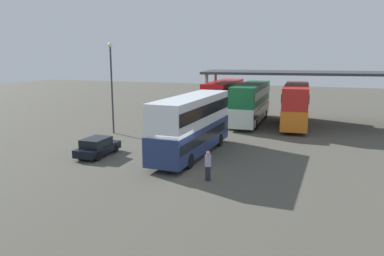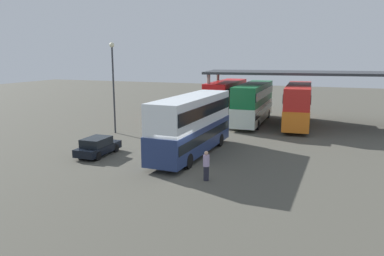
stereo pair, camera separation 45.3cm
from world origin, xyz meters
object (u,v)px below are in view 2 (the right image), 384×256
lamppost_tall (113,77)px  double_decker_main (192,123)px  double_decker_mid_row (253,102)px  double_decker_far_right (298,104)px  parked_hatchback (98,146)px  double_decker_near_canopy (226,98)px  pedestrian_waiting (206,166)px

lamppost_tall → double_decker_main: bearing=-26.1°
double_decker_mid_row → double_decker_far_right: 4.68m
double_decker_mid_row → lamppost_tall: lamppost_tall is taller
parked_hatchback → double_decker_near_canopy: size_ratio=0.37×
double_decker_near_canopy → lamppost_tall: size_ratio=1.25×
parked_hatchback → double_decker_near_canopy: (4.50, 18.78, 1.69)m
double_decker_near_canopy → double_decker_mid_row: size_ratio=0.90×
lamppost_tall → double_decker_mid_row: bearing=41.4°
lamppost_tall → pedestrian_waiting: size_ratio=4.68×
double_decker_mid_row → lamppost_tall: 15.12m
double_decker_main → double_decker_mid_row: double_decker_main is taller
parked_hatchback → double_decker_far_right: bearing=-37.5°
double_decker_main → double_decker_near_canopy: size_ratio=1.01×
double_decker_main → pedestrian_waiting: 6.04m
pedestrian_waiting → double_decker_near_canopy: bearing=39.6°
double_decker_near_canopy → double_decker_mid_row: (3.47, -1.60, -0.03)m
double_decker_mid_row → lamppost_tall: (-11.13, -9.82, 2.89)m
double_decker_main → pedestrian_waiting: bearing=-149.4°
parked_hatchback → pedestrian_waiting: bearing=-105.7°
double_decker_mid_row → double_decker_near_canopy: bearing=64.3°
double_decker_main → double_decker_mid_row: (1.58, 14.50, -0.04)m
double_decker_main → double_decker_far_right: 15.66m
parked_hatchback → double_decker_mid_row: bearing=-25.7°
double_decker_mid_row → pedestrian_waiting: bearing=-177.3°
parked_hatchback → double_decker_far_right: (12.65, 17.03, 1.67)m
double_decker_near_canopy → parked_hatchback: bearing=166.0°
double_decker_main → parked_hatchback: (-6.39, -2.68, -1.70)m
parked_hatchback → double_decker_main: bearing=-68.1°
double_decker_main → double_decker_near_canopy: bearing=8.5°
double_decker_near_canopy → lamppost_tall: 14.04m
double_decker_near_canopy → pedestrian_waiting: (4.72, -21.23, -1.47)m
double_decker_far_right → double_decker_mid_row: bearing=85.1°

